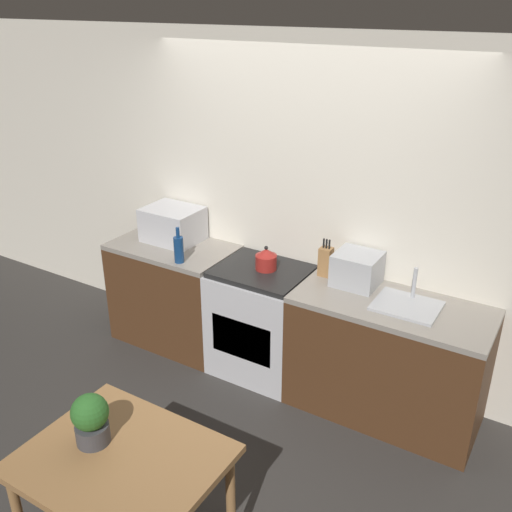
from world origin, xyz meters
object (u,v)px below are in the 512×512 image
Objects in this scene: microwave at (173,224)px; dining_table at (122,472)px; toaster_oven at (357,269)px; stove_range at (262,320)px; bottle at (179,249)px; kettle at (266,259)px.

microwave reaches higher than dining_table.
toaster_oven reaches higher than dining_table.
microwave is at bearing -178.59° from toaster_oven.
stove_range is 3.11× the size of bottle.
kettle is (0.02, 0.02, 0.53)m from stove_range.
toaster_oven is at bearing 10.07° from kettle.
microwave reaches higher than kettle.
microwave is 2.40m from dining_table.
stove_range is 1.94m from dining_table.
microwave is 0.48× the size of dining_table.
dining_table is at bearing -80.01° from stove_range.
toaster_oven is (0.70, 0.14, 0.57)m from stove_range.
kettle is 0.41× the size of microwave.
stove_range is 0.95× the size of dining_table.
bottle is (-0.64, -0.24, 0.03)m from kettle.
microwave is 1.46× the size of toaster_oven.
dining_table is (0.34, -1.90, 0.22)m from stove_range.
stove_range is at bearing -6.15° from microwave.
bottle is 0.30× the size of dining_table.
kettle reaches higher than dining_table.
kettle is 0.66× the size of bottle.
dining_table is (1.27, -2.00, -0.38)m from microwave.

